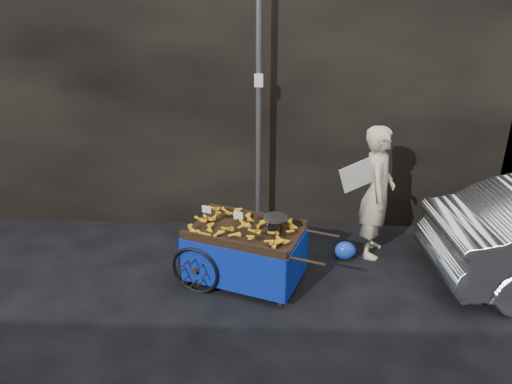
{
  "coord_description": "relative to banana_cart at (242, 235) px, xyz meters",
  "views": [
    {
      "loc": [
        0.51,
        -5.6,
        3.79
      ],
      "look_at": [
        0.29,
        0.5,
        1.06
      ],
      "focal_mm": 35.0,
      "sensor_mm": 36.0,
      "label": 1
    }
  ],
  "objects": [
    {
      "name": "building_wall",
      "position": [
        0.27,
        2.59,
        1.84
      ],
      "size": [
        13.5,
        2.0,
        5.0
      ],
      "color": "black",
      "rests_on": "ground"
    },
    {
      "name": "street_pole",
      "position": [
        0.18,
        1.28,
        1.35
      ],
      "size": [
        0.12,
        0.1,
        4.0
      ],
      "color": "slate",
      "rests_on": "ground"
    },
    {
      "name": "ground",
      "position": [
        -0.12,
        -0.01,
        -0.66
      ],
      "size": [
        80.0,
        80.0,
        0.0
      ],
      "primitive_type": "plane",
      "color": "black",
      "rests_on": "ground"
    },
    {
      "name": "vendor",
      "position": [
        1.84,
        0.76,
        0.3
      ],
      "size": [
        0.89,
        0.78,
        1.92
      ],
      "rotation": [
        0.0,
        0.0,
        1.34
      ],
      "color": "beige",
      "rests_on": "ground"
    },
    {
      "name": "plastic_bag",
      "position": [
        1.44,
        0.56,
        -0.53
      ],
      "size": [
        0.3,
        0.24,
        0.27
      ],
      "primitive_type": "ellipsoid",
      "color": "#1A3AC3",
      "rests_on": "ground"
    },
    {
      "name": "banana_cart",
      "position": [
        0.0,
        0.0,
        0.0
      ],
      "size": [
        2.14,
        1.48,
        1.07
      ],
      "rotation": [
        0.0,
        0.0,
        -0.34
      ],
      "color": "black",
      "rests_on": "ground"
    }
  ]
}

